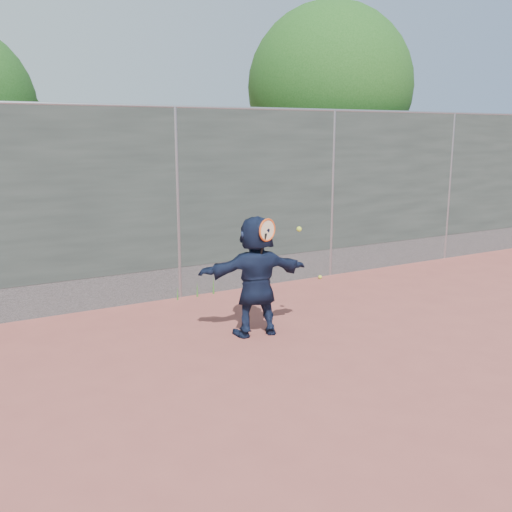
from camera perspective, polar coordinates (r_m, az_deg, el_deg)
ground at (r=6.43m, az=4.31°, el=-11.79°), size 80.00×80.00×0.00m
player at (r=7.41m, az=-0.00°, el=-2.00°), size 1.53×0.72×1.59m
ball_ground at (r=10.48m, az=6.43°, el=-2.10°), size 0.07×0.07×0.07m
fence at (r=9.06m, az=-7.86°, el=5.58°), size 20.00×0.06×3.03m
swing_action at (r=7.16m, az=1.44°, el=2.49°), size 0.68×0.14×0.51m
tree_right at (r=13.31m, az=7.89°, el=15.91°), size 3.78×3.60×5.39m
weed_clump at (r=9.34m, az=-5.66°, el=-3.23°), size 0.68×0.07×0.30m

